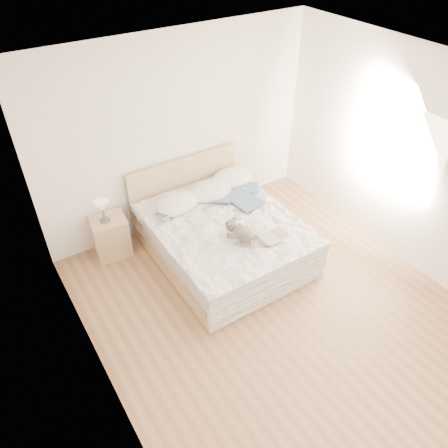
{
  "coord_description": "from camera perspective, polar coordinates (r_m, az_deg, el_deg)",
  "views": [
    {
      "loc": [
        -2.39,
        -2.58,
        4.01
      ],
      "look_at": [
        -0.05,
        1.05,
        0.62
      ],
      "focal_mm": 35.0,
      "sensor_mm": 36.0,
      "label": 1
    }
  ],
  "objects": [
    {
      "name": "floor",
      "position": [
        5.33,
        6.71,
        -10.98
      ],
      "size": [
        4.0,
        4.5,
        0.0
      ],
      "primitive_type": "cube",
      "color": "brown",
      "rests_on": "ground"
    },
    {
      "name": "ceiling",
      "position": [
        3.75,
        9.82,
        17.2
      ],
      "size": [
        4.0,
        4.5,
        0.0
      ],
      "primitive_type": "cube",
      "color": "white",
      "rests_on": "ground"
    },
    {
      "name": "wall_back",
      "position": [
        6.01,
        -5.92,
        11.66
      ],
      "size": [
        4.0,
        0.02,
        2.7
      ],
      "primitive_type": "cube",
      "color": "white",
      "rests_on": "ground"
    },
    {
      "name": "wall_left",
      "position": [
        3.72,
        -16.94,
        -9.6
      ],
      "size": [
        0.02,
        4.5,
        2.7
      ],
      "primitive_type": "cube",
      "color": "white",
      "rests_on": "ground"
    },
    {
      "name": "wall_right",
      "position": [
        5.74,
        23.73,
        7.15
      ],
      "size": [
        0.02,
        4.5,
        2.7
      ],
      "primitive_type": "cube",
      "color": "white",
      "rests_on": "ground"
    },
    {
      "name": "window",
      "position": [
        5.83,
        21.62,
        9.33
      ],
      "size": [
        0.02,
        1.3,
        1.1
      ],
      "primitive_type": "cube",
      "color": "white",
      "rests_on": "wall_right"
    },
    {
      "name": "bed",
      "position": [
        5.8,
        -0.34,
        -1.55
      ],
      "size": [
        1.72,
        2.14,
        1.0
      ],
      "color": "tan",
      "rests_on": "floor"
    },
    {
      "name": "nightstand",
      "position": [
        6.03,
        -14.55,
        -1.54
      ],
      "size": [
        0.5,
        0.45,
        0.56
      ],
      "primitive_type": "cube",
      "rotation": [
        0.0,
        0.0,
        -0.13
      ],
      "color": "tan",
      "rests_on": "floor"
    },
    {
      "name": "table_lamp",
      "position": [
        5.72,
        -15.63,
        2.14
      ],
      "size": [
        0.23,
        0.23,
        0.3
      ],
      "color": "#47433E",
      "rests_on": "nightstand"
    },
    {
      "name": "pillow_left",
      "position": [
        5.84,
        -6.09,
        2.67
      ],
      "size": [
        0.69,
        0.53,
        0.19
      ],
      "primitive_type": "ellipsoid",
      "rotation": [
        0.0,
        0.0,
        0.16
      ],
      "color": "white",
      "rests_on": "bed"
    },
    {
      "name": "pillow_middle",
      "position": [
        6.06,
        -1.81,
        4.31
      ],
      "size": [
        0.66,
        0.47,
        0.2
      ],
      "primitive_type": "ellipsoid",
      "rotation": [
        0.0,
        0.0,
        0.02
      ],
      "color": "white",
      "rests_on": "bed"
    },
    {
      "name": "pillow_right",
      "position": [
        6.35,
        1.1,
        6.09
      ],
      "size": [
        0.71,
        0.53,
        0.2
      ],
      "primitive_type": "ellipsoid",
      "rotation": [
        0.0,
        0.0,
        0.11
      ],
      "color": "white",
      "rests_on": "bed"
    },
    {
      "name": "blouse",
      "position": [
        5.91,
        2.58,
        3.25
      ],
      "size": [
        0.6,
        0.63,
        0.02
      ],
      "primitive_type": null,
      "rotation": [
        0.0,
        0.0,
        0.12
      ],
      "color": "#314768",
      "rests_on": "bed"
    },
    {
      "name": "photo_book",
      "position": [
        5.69,
        -7.51,
        1.3
      ],
      "size": [
        0.36,
        0.31,
        0.02
      ],
      "primitive_type": "cube",
      "rotation": [
        0.0,
        0.0,
        0.43
      ],
      "color": "silver",
      "rests_on": "bed"
    },
    {
      "name": "childrens_book",
      "position": [
        5.31,
        6.47,
        -1.64
      ],
      "size": [
        0.36,
        0.24,
        0.02
      ],
      "primitive_type": "cube",
      "rotation": [
        0.0,
        0.0,
        0.01
      ],
      "color": "beige",
      "rests_on": "bed"
    },
    {
      "name": "teddy_bear",
      "position": [
        5.24,
        2.46,
        -1.78
      ],
      "size": [
        0.37,
        0.44,
        0.2
      ],
      "primitive_type": null,
      "rotation": [
        0.0,
        0.0,
        0.33
      ],
      "color": "#5F5449",
      "rests_on": "bed"
    }
  ]
}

